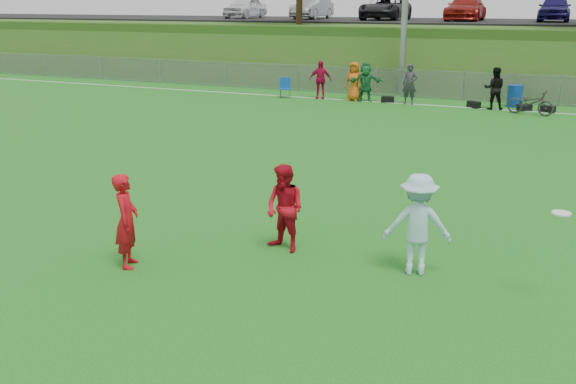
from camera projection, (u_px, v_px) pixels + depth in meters
The scene contains 15 objects.
ground at pixel (273, 258), 10.99m from camera, with size 120.00×120.00×0.00m, color #156517.
sideline_far at pixel (455, 107), 26.79m from camera, with size 60.00×0.10×0.01m, color white.
fence at pixel (464, 86), 28.36m from camera, with size 58.00×0.06×1.30m.
berm at pixel (495, 50), 37.77m from camera, with size 120.00×18.00×3.00m, color #2E5818.
parking_lot at pixel (501, 22), 39.08m from camera, with size 120.00×12.00×0.10m, color black.
car_row at pixel (480, 9), 38.44m from camera, with size 32.04×5.18×1.44m.
spectator_row at pixel (386, 83), 27.69m from camera, with size 8.55×0.98×1.69m.
gear_bags at pixel (481, 105), 26.43m from camera, with size 7.13×0.55×0.26m.
player_red_left at pixel (127, 221), 10.45m from camera, with size 0.58×0.38×1.58m, color red.
player_red_center at pixel (285, 208), 11.13m from camera, with size 0.75×0.59×1.55m, color red.
player_blue at pixel (418, 224), 10.17m from camera, with size 1.07×0.61×1.66m, color #A7D2E8.
frisbee at pixel (562, 213), 9.01m from camera, with size 0.27×0.27×0.02m.
recycling_bin at pixel (515, 96), 26.66m from camera, with size 0.61×0.61×0.91m, color navy.
camp_chair at pixel (285, 92), 29.35m from camera, with size 0.65×0.65×0.89m.
bicycle at pixel (531, 103), 24.80m from camera, with size 0.62×1.78×0.94m, color #29292B.
Camera 1 is at (4.33, -9.25, 4.22)m, focal length 40.00 mm.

